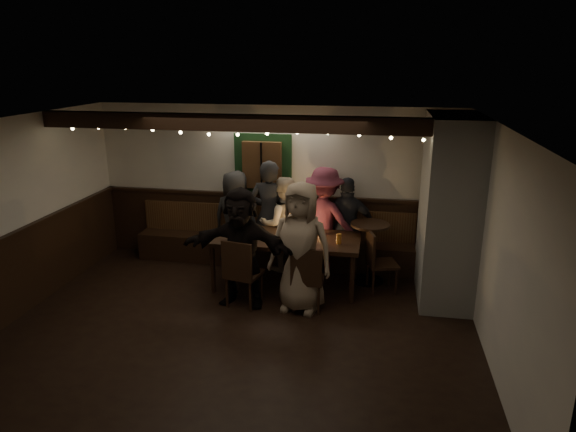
% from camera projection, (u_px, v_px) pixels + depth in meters
% --- Properties ---
extents(room, '(6.02, 5.01, 2.62)m').
position_uv_depth(room, '(334.00, 221.00, 7.37)').
color(room, black).
rests_on(room, ground).
extents(dining_table, '(2.19, 0.94, 0.95)m').
position_uv_depth(dining_table, '(285.00, 242.00, 7.57)').
color(dining_table, black).
rests_on(dining_table, ground).
extents(chair_near_left, '(0.53, 0.53, 0.98)m').
position_uv_depth(chair_near_left, '(241.00, 270.00, 6.98)').
color(chair_near_left, black).
rests_on(chair_near_left, ground).
extents(chair_near_right, '(0.42, 0.42, 0.93)m').
position_uv_depth(chair_near_right, '(307.00, 275.00, 6.86)').
color(chair_near_right, black).
rests_on(chair_near_right, ground).
extents(chair_end, '(0.52, 0.52, 0.92)m').
position_uv_depth(chair_end, '(377.00, 258.00, 7.47)').
color(chair_end, black).
rests_on(chair_end, ground).
extents(high_top, '(0.59, 0.59, 0.94)m').
position_uv_depth(high_top, '(369.00, 245.00, 7.78)').
color(high_top, black).
rests_on(high_top, ground).
extents(person_a, '(0.84, 0.61, 1.59)m').
position_uv_depth(person_a, '(236.00, 218.00, 8.41)').
color(person_a, '#272729').
rests_on(person_a, ground).
extents(person_b, '(0.69, 0.49, 1.80)m').
position_uv_depth(person_b, '(269.00, 216.00, 8.21)').
color(person_b, black).
rests_on(person_b, ground).
extents(person_c, '(0.90, 0.80, 1.54)m').
position_uv_depth(person_c, '(283.00, 224.00, 8.19)').
color(person_c, beige).
rests_on(person_c, ground).
extents(person_d, '(1.23, 0.91, 1.71)m').
position_uv_depth(person_d, '(324.00, 221.00, 8.10)').
color(person_d, maroon).
rests_on(person_d, ground).
extents(person_e, '(0.93, 0.43, 1.55)m').
position_uv_depth(person_e, '(347.00, 225.00, 8.12)').
color(person_e, '#23252E').
rests_on(person_e, ground).
extents(person_f, '(1.59, 0.62, 1.67)m').
position_uv_depth(person_f, '(241.00, 247.00, 6.99)').
color(person_f, black).
rests_on(person_f, ground).
extents(person_g, '(0.95, 0.70, 1.79)m').
position_uv_depth(person_g, '(301.00, 247.00, 6.83)').
color(person_g, gray).
rests_on(person_g, ground).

